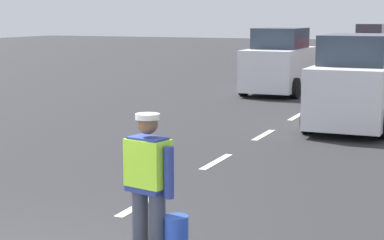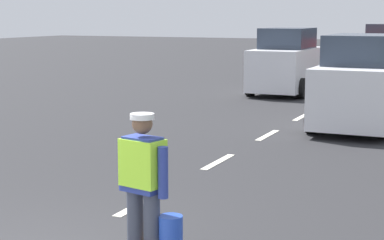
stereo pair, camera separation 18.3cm
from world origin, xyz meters
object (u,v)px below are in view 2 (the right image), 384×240
at_px(car_oncoming_second, 287,63).
at_px(car_oncoming_third, 381,42).
at_px(traffic_cone_near, 166,240).
at_px(car_outgoing_ahead, 362,85).
at_px(road_worker, 145,182).

xyz_separation_m(car_oncoming_second, car_oncoming_third, (0.16, 20.56, -0.05)).
bearing_deg(car_oncoming_second, car_oncoming_third, 89.55).
distance_m(traffic_cone_near, car_oncoming_second, 16.38).
distance_m(car_outgoing_ahead, car_oncoming_third, 26.90).
bearing_deg(car_oncoming_third, car_oncoming_second, -90.45).
distance_m(road_worker, traffic_cone_near, 0.70).
xyz_separation_m(traffic_cone_near, car_oncoming_third, (-3.10, 36.58, 0.74)).
bearing_deg(car_oncoming_second, road_worker, -79.21).
bearing_deg(car_oncoming_second, car_outgoing_ahead, -59.33).
relative_size(road_worker, car_oncoming_third, 0.40).
xyz_separation_m(traffic_cone_near, car_oncoming_second, (-3.27, 16.03, 0.78)).
xyz_separation_m(car_outgoing_ahead, car_oncoming_third, (-3.47, 26.67, -0.04)).
bearing_deg(car_outgoing_ahead, traffic_cone_near, -92.08).
xyz_separation_m(road_worker, car_oncoming_second, (-3.07, 16.14, 0.12)).
height_order(car_outgoing_ahead, car_oncoming_third, car_outgoing_ahead).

